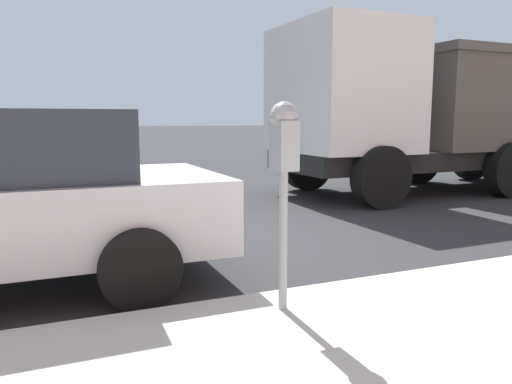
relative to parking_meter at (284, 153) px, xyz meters
name	(u,v)px	position (x,y,z in m)	size (l,w,h in m)	color
ground_plane	(121,250)	(2.57, 0.76, -1.23)	(220.00, 220.00, 0.00)	#2B2B2D
parking_meter	(284,153)	(0.00, 0.00, 0.00)	(0.21, 0.19, 1.46)	gray
dump_truck	(438,109)	(4.87, -5.86, 0.44)	(2.84, 6.75, 3.13)	black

